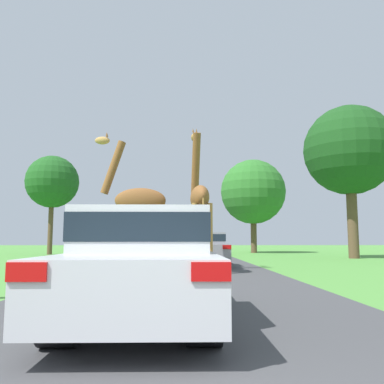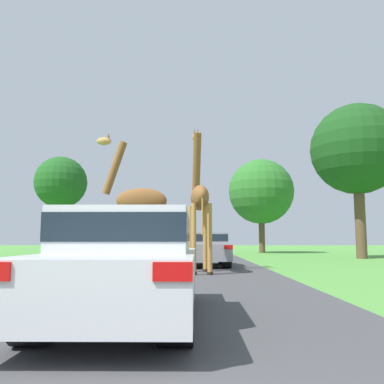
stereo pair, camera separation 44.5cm
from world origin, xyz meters
The scene contains 10 objects.
road centered at (0.00, 30.00, 0.00)m, with size 6.59×120.00×0.00m.
giraffe_near_road centered at (0.63, 12.65, 2.56)m, with size 0.85×2.75×5.41m.
giraffe_companion centered at (-1.68, 13.62, 2.52)m, with size 2.70×0.70×5.17m.
car_lead_maroon centered at (-0.45, 4.48, 0.82)m, with size 1.93×4.80×1.56m.
car_queue_right centered at (1.05, 24.60, 0.74)m, with size 1.71×4.61×1.39m.
car_queue_left centered at (0.99, 16.21, 0.77)m, with size 1.87×4.26×1.43m.
car_far_ahead centered at (-2.48, 29.42, 0.74)m, with size 1.79×4.25×1.40m.
tree_left_edge centered at (10.40, 23.10, 6.61)m, with size 5.56×5.56×9.45m.
tree_centre_back centered at (-10.10, 29.91, 5.55)m, with size 4.05×4.05×7.61m.
tree_right_cluster centered at (6.10, 33.28, 5.22)m, with size 5.57×5.57×8.03m.
Camera 1 is at (0.10, -1.46, 1.14)m, focal length 38.00 mm.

